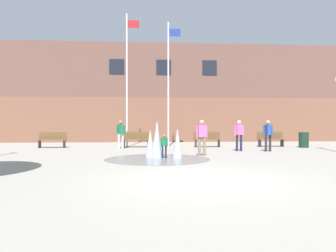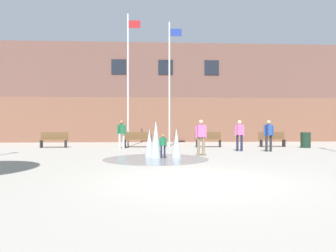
{
  "view_description": "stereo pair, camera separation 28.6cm",
  "coord_description": "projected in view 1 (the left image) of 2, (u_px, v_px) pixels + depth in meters",
  "views": [
    {
      "loc": [
        -1.47,
        -8.19,
        1.47
      ],
      "look_at": [
        -0.28,
        8.06,
        1.3
      ],
      "focal_mm": 35.0,
      "sensor_mm": 36.0,
      "label": 1
    },
    {
      "loc": [
        -1.18,
        -8.21,
        1.47
      ],
      "look_at": [
        -0.28,
        8.06,
        1.3
      ],
      "focal_mm": 35.0,
      "sensor_mm": 36.0,
      "label": 2
    }
  ],
  "objects": [
    {
      "name": "flagpole_right",
      "position": [
        169.0,
        80.0,
        19.98
      ],
      "size": [
        0.8,
        0.1,
        7.61
      ],
      "color": "silver",
      "rests_on": "ground"
    },
    {
      "name": "flagpole_left",
      "position": [
        127.0,
        76.0,
        19.8
      ],
      "size": [
        0.8,
        0.1,
        8.07
      ],
      "color": "silver",
      "rests_on": "ground"
    },
    {
      "name": "adult_near_bench",
      "position": [
        239.0,
        133.0,
        16.87
      ],
      "size": [
        0.5,
        0.31,
        1.59
      ],
      "rotation": [
        0.0,
        0.0,
        -2.75
      ],
      "color": "#1E233D",
      "rests_on": "ground"
    },
    {
      "name": "child_with_pink_shirt",
      "position": [
        164.0,
        144.0,
        13.46
      ],
      "size": [
        0.31,
        0.23,
        0.99
      ],
      "rotation": [
        0.0,
        0.0,
        -0.64
      ],
      "color": "#1E233D",
      "rests_on": "ground"
    },
    {
      "name": "park_bench_near_trashcan",
      "position": [
        271.0,
        139.0,
        19.97
      ],
      "size": [
        1.6,
        0.44,
        0.91
      ],
      "color": "#28282D",
      "rests_on": "ground"
    },
    {
      "name": "library_building",
      "position": [
        162.0,
        96.0,
        27.62
      ],
      "size": [
        36.0,
        6.05,
        7.5
      ],
      "color": "brown",
      "rests_on": "ground"
    },
    {
      "name": "adult_watching",
      "position": [
        121.0,
        132.0,
        18.4
      ],
      "size": [
        0.5,
        0.39,
        1.59
      ],
      "rotation": [
        0.0,
        0.0,
        -1.03
      ],
      "color": "silver",
      "rests_on": "ground"
    },
    {
      "name": "splash_fountain",
      "position": [
        160.0,
        144.0,
        13.69
      ],
      "size": [
        4.24,
        4.24,
        1.56
      ],
      "color": "gray",
      "rests_on": "ground"
    },
    {
      "name": "teen_by_trashcan",
      "position": [
        268.0,
        133.0,
        16.65
      ],
      "size": [
        0.5,
        0.36,
        1.59
      ],
      "rotation": [
        0.0,
        0.0,
        -1.45
      ],
      "color": "#28282D",
      "rests_on": "ground"
    },
    {
      "name": "park_bench_under_left_flagpole",
      "position": [
        136.0,
        139.0,
        19.46
      ],
      "size": [
        1.6,
        0.44,
        0.91
      ],
      "color": "#28282D",
      "rests_on": "ground"
    },
    {
      "name": "ground_plane",
      "position": [
        202.0,
        180.0,
        8.29
      ],
      "size": [
        100.0,
        100.0,
        0.0
      ],
      "primitive_type": "plane",
      "color": "#9E998E"
    },
    {
      "name": "trash_can",
      "position": [
        304.0,
        140.0,
        19.26
      ],
      "size": [
        0.56,
        0.56,
        0.9
      ],
      "primitive_type": "cylinder",
      "color": "#193323",
      "rests_on": "ground"
    },
    {
      "name": "park_bench_far_left",
      "position": [
        52.0,
        140.0,
        19.1
      ],
      "size": [
        1.6,
        0.44,
        0.91
      ],
      "color": "#28282D",
      "rests_on": "ground"
    },
    {
      "name": "adult_in_red",
      "position": [
        202.0,
        135.0,
        14.31
      ],
      "size": [
        0.5,
        0.26,
        1.59
      ],
      "rotation": [
        0.0,
        0.0,
        -2.96
      ],
      "color": "#89755B",
      "rests_on": "ground"
    },
    {
      "name": "park_bench_center",
      "position": [
        207.0,
        139.0,
        19.65
      ],
      "size": [
        1.6,
        0.44,
        0.91
      ],
      "color": "#28282D",
      "rests_on": "ground"
    }
  ]
}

